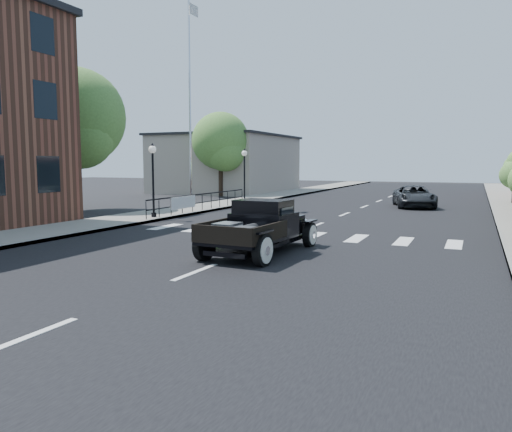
% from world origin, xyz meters
% --- Properties ---
extents(ground, '(120.00, 120.00, 0.00)m').
position_xyz_m(ground, '(0.00, 0.00, 0.00)').
color(ground, black).
rests_on(ground, ground).
extents(road, '(14.00, 80.00, 0.02)m').
position_xyz_m(road, '(0.00, 15.00, 0.01)').
color(road, black).
rests_on(road, ground).
extents(road_markings, '(12.00, 60.00, 0.06)m').
position_xyz_m(road_markings, '(0.00, 10.00, 0.00)').
color(road_markings, silver).
rests_on(road_markings, ground).
extents(sidewalk_left, '(3.00, 80.00, 0.15)m').
position_xyz_m(sidewalk_left, '(-8.50, 15.00, 0.07)').
color(sidewalk_left, gray).
rests_on(sidewalk_left, ground).
extents(low_building_left, '(10.00, 12.00, 5.00)m').
position_xyz_m(low_building_left, '(-15.00, 28.00, 2.50)').
color(low_building_left, '#A29688').
rests_on(low_building_left, ground).
extents(railing, '(0.08, 10.00, 1.00)m').
position_xyz_m(railing, '(-7.30, 10.00, 0.65)').
color(railing, black).
rests_on(railing, sidewalk_left).
extents(banner, '(0.04, 2.20, 0.60)m').
position_xyz_m(banner, '(-7.22, 8.00, 0.45)').
color(banner, silver).
rests_on(banner, sidewalk_left).
extents(lamp_post_b, '(0.36, 0.36, 3.44)m').
position_xyz_m(lamp_post_b, '(-7.60, 6.00, 1.87)').
color(lamp_post_b, black).
rests_on(lamp_post_b, sidewalk_left).
extents(lamp_post_c, '(0.36, 0.36, 3.44)m').
position_xyz_m(lamp_post_c, '(-7.60, 16.00, 1.87)').
color(lamp_post_c, black).
rests_on(lamp_post_c, sidewalk_left).
extents(flagpole, '(0.12, 0.12, 11.99)m').
position_xyz_m(flagpole, '(-9.20, 12.00, 6.15)').
color(flagpole, silver).
rests_on(flagpole, sidewalk_left).
extents(big_tree_near, '(5.34, 5.34, 7.84)m').
position_xyz_m(big_tree_near, '(-14.00, 8.00, 3.92)').
color(big_tree_near, '#497733').
rests_on(big_tree_near, ground).
extents(big_tree_far, '(4.55, 4.55, 6.68)m').
position_xyz_m(big_tree_far, '(-12.50, 22.00, 3.34)').
color(big_tree_far, '#497733').
rests_on(big_tree_far, ground).
extents(hotrod_pickup, '(2.46, 4.81, 1.63)m').
position_xyz_m(hotrod_pickup, '(0.43, -0.02, 0.81)').
color(hotrod_pickup, black).
rests_on(hotrod_pickup, ground).
extents(second_car, '(3.22, 5.06, 1.30)m').
position_xyz_m(second_car, '(2.79, 17.86, 0.65)').
color(second_car, black).
rests_on(second_car, ground).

